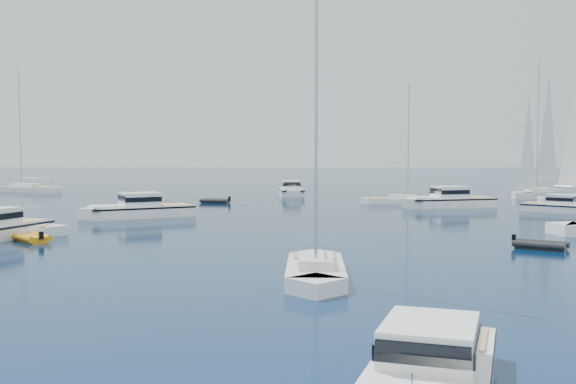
% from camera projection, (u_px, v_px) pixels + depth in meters
% --- Properties ---
extents(ground, '(400.00, 400.00, 0.00)m').
position_uv_depth(ground, '(326.00, 268.00, 32.45)').
color(ground, '#082450').
rests_on(ground, ground).
extents(motor_cruiser_centre, '(10.39, 7.66, 2.67)m').
position_uv_depth(motor_cruiser_centre, '(138.00, 218.00, 56.96)').
color(motor_cruiser_centre, silver).
rests_on(motor_cruiser_centre, ground).
extents(motor_cruiser_far_r, '(7.84, 6.94, 2.11)m').
position_uv_depth(motor_cruiser_far_r, '(564.00, 213.00, 61.42)').
color(motor_cruiser_far_r, white).
rests_on(motor_cruiser_far_r, ground).
extents(motor_cruiser_distant, '(10.68, 5.92, 2.68)m').
position_uv_depth(motor_cruiser_distant, '(447.00, 208.00, 67.09)').
color(motor_cruiser_distant, silver).
rests_on(motor_cruiser_distant, ground).
extents(motor_cruiser_horizon, '(3.64, 9.38, 2.40)m').
position_uv_depth(motor_cruiser_horizon, '(291.00, 196.00, 85.03)').
color(motor_cruiser_horizon, silver).
rests_on(motor_cruiser_horizon, ground).
extents(sailboat_fore, '(2.57, 9.56, 14.02)m').
position_uv_depth(sailboat_fore, '(315.00, 278.00, 29.75)').
color(sailboat_fore, silver).
rests_on(sailboat_fore, ground).
extents(sailboat_centre, '(9.17, 4.47, 13.05)m').
position_uv_depth(sailboat_centre, '(399.00, 204.00, 71.52)').
color(sailboat_centre, silver).
rests_on(sailboat_centre, ground).
extents(sailboat_far_l, '(12.05, 6.81, 17.21)m').
position_uv_depth(sailboat_far_l, '(28.00, 192.00, 92.36)').
color(sailboat_far_l, silver).
rests_on(sailboat_far_l, ground).
extents(sailboat_sails_far, '(10.79, 9.71, 16.98)m').
position_uv_depth(sailboat_sails_far, '(542.00, 197.00, 81.92)').
color(sailboat_sails_far, silver).
rests_on(sailboat_sails_far, ground).
extents(tender_yellow, '(3.42, 3.48, 0.95)m').
position_uv_depth(tender_yellow, '(31.00, 241.00, 41.88)').
color(tender_yellow, orange).
rests_on(tender_yellow, ground).
extents(tender_grey_near, '(3.44, 3.06, 0.95)m').
position_uv_depth(tender_grey_near, '(541.00, 249.00, 38.57)').
color(tender_grey_near, black).
rests_on(tender_grey_near, ground).
extents(tender_grey_far, '(3.55, 2.47, 0.95)m').
position_uv_depth(tender_grey_far, '(215.00, 203.00, 73.09)').
color(tender_grey_far, black).
rests_on(tender_grey_far, ground).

